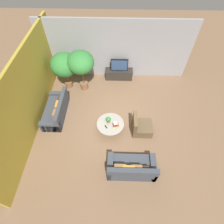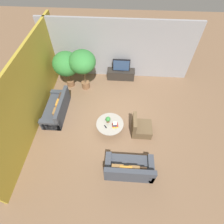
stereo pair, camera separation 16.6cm
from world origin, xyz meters
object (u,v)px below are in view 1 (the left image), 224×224
at_px(television, 119,65).
at_px(coffee_table, 110,125).
at_px(potted_palm_tall, 64,65).
at_px(armchair_wicker, 141,127).
at_px(potted_palm_corner, 81,63).
at_px(couch_near_entry, 131,168).
at_px(couch_by_wall, 56,110).
at_px(potted_plant_tabletop, 108,120).
at_px(media_console, 119,74).

distance_m(television, coffee_table, 3.40).
distance_m(coffee_table, potted_palm_tall, 3.58).
height_order(armchair_wicker, potted_palm_corner, potted_palm_corner).
relative_size(couch_near_entry, potted_palm_tall, 0.89).
height_order(couch_by_wall, potted_plant_tabletop, couch_by_wall).
distance_m(armchair_wicker, potted_plant_tabletop, 1.38).
bearing_deg(potted_palm_corner, couch_by_wall, -119.42).
bearing_deg(potted_palm_tall, couch_near_entry, -55.26).
height_order(couch_by_wall, potted_palm_tall, potted_palm_tall).
bearing_deg(couch_by_wall, potted_palm_tall, 174.17).
height_order(potted_palm_corner, potted_plant_tabletop, potted_palm_corner).
xyz_separation_m(couch_by_wall, armchair_wicker, (3.69, -0.76, -0.02)).
relative_size(armchair_wicker, potted_palm_tall, 0.46).
bearing_deg(potted_plant_tabletop, potted_palm_tall, 130.52).
xyz_separation_m(media_console, couch_by_wall, (-2.77, -2.61, 0.02)).
distance_m(couch_by_wall, potted_palm_tall, 2.15).
xyz_separation_m(coffee_table, potted_palm_tall, (-2.24, 2.60, 1.02)).
bearing_deg(armchair_wicker, media_console, 15.38).
bearing_deg(armchair_wicker, couch_by_wall, 78.44).
bearing_deg(coffee_table, media_console, 84.23).
bearing_deg(armchair_wicker, couch_near_entry, 165.23).
relative_size(couch_near_entry, potted_plant_tabletop, 5.69).
height_order(coffee_table, potted_plant_tabletop, potted_plant_tabletop).
distance_m(couch_near_entry, armchair_wicker, 1.81).
distance_m(couch_by_wall, armchair_wicker, 3.77).
bearing_deg(potted_palm_tall, television, 15.88).
bearing_deg(potted_palm_corner, armchair_wicker, -43.23).
bearing_deg(potted_palm_tall, media_console, 15.91).
distance_m(coffee_table, potted_palm_corner, 3.13).
bearing_deg(couch_near_entry, coffee_table, -65.74).
bearing_deg(potted_palm_corner, potted_plant_tabletop, -60.88).
xyz_separation_m(couch_near_entry, armchair_wicker, (0.46, 1.75, -0.02)).
relative_size(coffee_table, couch_near_entry, 0.67).
relative_size(media_console, couch_by_wall, 0.75).
height_order(armchair_wicker, potted_plant_tabletop, armchair_wicker).
distance_m(coffee_table, couch_near_entry, 1.95).
bearing_deg(couch_by_wall, television, 133.36).
height_order(coffee_table, potted_palm_corner, potted_palm_corner).
bearing_deg(media_console, coffee_table, -95.77).
bearing_deg(potted_plant_tabletop, couch_by_wall, 164.71).
bearing_deg(television, couch_by_wall, -136.64).
distance_m(media_console, potted_palm_tall, 2.87).
height_order(couch_by_wall, potted_palm_corner, potted_palm_corner).
height_order(couch_by_wall, armchair_wicker, armchair_wicker).
distance_m(media_console, potted_palm_corner, 2.32).
height_order(coffee_table, potted_palm_tall, potted_palm_tall).
relative_size(media_console, couch_near_entry, 0.85).
height_order(coffee_table, couch_near_entry, couch_near_entry).
relative_size(television, potted_plant_tabletop, 2.96).
height_order(media_console, television, television).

